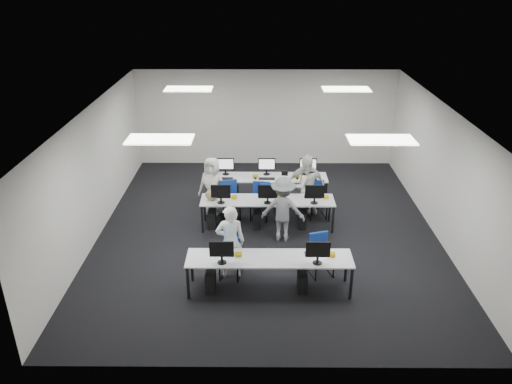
{
  "coord_description": "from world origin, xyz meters",
  "views": [
    {
      "loc": [
        -0.2,
        -10.58,
        5.87
      ],
      "look_at": [
        -0.27,
        0.05,
        1.0
      ],
      "focal_mm": 35.0,
      "sensor_mm": 36.0,
      "label": 1
    }
  ],
  "objects_px": {
    "chair_6": "(268,202)",
    "chair_1": "(321,262)",
    "student_2": "(213,186)",
    "student_3": "(306,184)",
    "chair_5": "(226,200)",
    "photographer": "(283,209)",
    "chair_0": "(231,265)",
    "chair_2": "(230,207)",
    "student_1": "(305,186)",
    "desk_mid": "(267,202)",
    "desk_front": "(269,260)",
    "student_0": "(230,242)",
    "chair_7": "(309,199)",
    "chair_4": "(317,206)",
    "chair_3": "(260,207)"
  },
  "relations": [
    {
      "from": "chair_3",
      "to": "chair_7",
      "type": "distance_m",
      "value": 1.35
    },
    {
      "from": "student_3",
      "to": "chair_0",
      "type": "bearing_deg",
      "value": -112.12
    },
    {
      "from": "chair_4",
      "to": "desk_mid",
      "type": "bearing_deg",
      "value": -163.86
    },
    {
      "from": "chair_5",
      "to": "desk_mid",
      "type": "bearing_deg",
      "value": -46.62
    },
    {
      "from": "photographer",
      "to": "desk_mid",
      "type": "bearing_deg",
      "value": -50.84
    },
    {
      "from": "chair_0",
      "to": "chair_5",
      "type": "height_order",
      "value": "chair_5"
    },
    {
      "from": "student_0",
      "to": "chair_0",
      "type": "bearing_deg",
      "value": 98.43
    },
    {
      "from": "chair_6",
      "to": "student_2",
      "type": "xyz_separation_m",
      "value": [
        -1.4,
        -0.02,
        0.47
      ]
    },
    {
      "from": "chair_5",
      "to": "photographer",
      "type": "relative_size",
      "value": 0.58
    },
    {
      "from": "chair_3",
      "to": "student_0",
      "type": "relative_size",
      "value": 0.57
    },
    {
      "from": "chair_6",
      "to": "student_2",
      "type": "relative_size",
      "value": 0.59
    },
    {
      "from": "chair_7",
      "to": "student_3",
      "type": "relative_size",
      "value": 0.58
    },
    {
      "from": "student_2",
      "to": "student_3",
      "type": "distance_m",
      "value": 2.38
    },
    {
      "from": "student_2",
      "to": "chair_0",
      "type": "bearing_deg",
      "value": -57.8
    },
    {
      "from": "student_0",
      "to": "chair_6",
      "type": "bearing_deg",
      "value": -109.76
    },
    {
      "from": "desk_front",
      "to": "desk_mid",
      "type": "height_order",
      "value": "same"
    },
    {
      "from": "student_3",
      "to": "photographer",
      "type": "xyz_separation_m",
      "value": [
        -0.65,
        -1.42,
        -0.01
      ]
    },
    {
      "from": "chair_1",
      "to": "student_1",
      "type": "distance_m",
      "value": 2.79
    },
    {
      "from": "chair_0",
      "to": "chair_6",
      "type": "relative_size",
      "value": 0.94
    },
    {
      "from": "desk_front",
      "to": "chair_7",
      "type": "height_order",
      "value": "chair_7"
    },
    {
      "from": "chair_4",
      "to": "chair_1",
      "type": "bearing_deg",
      "value": -103.0
    },
    {
      "from": "chair_6",
      "to": "student_0",
      "type": "relative_size",
      "value": 0.55
    },
    {
      "from": "chair_0",
      "to": "chair_2",
      "type": "height_order",
      "value": "chair_2"
    },
    {
      "from": "student_2",
      "to": "photographer",
      "type": "xyz_separation_m",
      "value": [
        1.73,
        -1.36,
        0.02
      ]
    },
    {
      "from": "student_0",
      "to": "student_3",
      "type": "bearing_deg",
      "value": -125.48
    },
    {
      "from": "chair_0",
      "to": "chair_2",
      "type": "bearing_deg",
      "value": 103.19
    },
    {
      "from": "chair_4",
      "to": "photographer",
      "type": "distance_m",
      "value": 1.58
    },
    {
      "from": "desk_front",
      "to": "student_1",
      "type": "bearing_deg",
      "value": 74.06
    },
    {
      "from": "chair_0",
      "to": "student_3",
      "type": "xyz_separation_m",
      "value": [
        1.77,
        2.95,
        0.52
      ]
    },
    {
      "from": "student_0",
      "to": "student_1",
      "type": "relative_size",
      "value": 1.03
    },
    {
      "from": "chair_2",
      "to": "student_1",
      "type": "distance_m",
      "value": 1.95
    },
    {
      "from": "desk_front",
      "to": "chair_7",
      "type": "xyz_separation_m",
      "value": [
        1.09,
        3.55,
        -0.39
      ]
    },
    {
      "from": "desk_front",
      "to": "chair_1",
      "type": "xyz_separation_m",
      "value": [
        1.07,
        0.57,
        -0.4
      ]
    },
    {
      "from": "chair_6",
      "to": "photographer",
      "type": "bearing_deg",
      "value": -80.0
    },
    {
      "from": "chair_1",
      "to": "student_1",
      "type": "relative_size",
      "value": 0.57
    },
    {
      "from": "chair_0",
      "to": "student_1",
      "type": "relative_size",
      "value": 0.54
    },
    {
      "from": "chair_1",
      "to": "chair_5",
      "type": "distance_m",
      "value": 3.64
    },
    {
      "from": "chair_1",
      "to": "photographer",
      "type": "height_order",
      "value": "photographer"
    },
    {
      "from": "desk_mid",
      "to": "chair_5",
      "type": "xyz_separation_m",
      "value": [
        -1.05,
        0.93,
        -0.4
      ]
    },
    {
      "from": "desk_mid",
      "to": "chair_1",
      "type": "bearing_deg",
      "value": -62.17
    },
    {
      "from": "chair_2",
      "to": "student_0",
      "type": "bearing_deg",
      "value": -100.35
    },
    {
      "from": "chair_0",
      "to": "student_1",
      "type": "height_order",
      "value": "student_1"
    },
    {
      "from": "chair_6",
      "to": "chair_1",
      "type": "bearing_deg",
      "value": -72.77
    },
    {
      "from": "desk_front",
      "to": "student_0",
      "type": "distance_m",
      "value": 0.92
    },
    {
      "from": "desk_front",
      "to": "student_1",
      "type": "relative_size",
      "value": 2.07
    },
    {
      "from": "chair_2",
      "to": "student_2",
      "type": "bearing_deg",
      "value": 135.13
    },
    {
      "from": "desk_mid",
      "to": "student_0",
      "type": "distance_m",
      "value": 2.27
    },
    {
      "from": "desk_front",
      "to": "desk_mid",
      "type": "xyz_separation_m",
      "value": [
        0.0,
        2.6,
        0.0
      ]
    },
    {
      "from": "chair_1",
      "to": "chair_7",
      "type": "xyz_separation_m",
      "value": [
        0.02,
        2.98,
        0.01
      ]
    },
    {
      "from": "desk_mid",
      "to": "student_3",
      "type": "relative_size",
      "value": 2.03
    }
  ]
}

